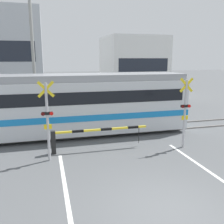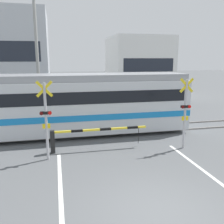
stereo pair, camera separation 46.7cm
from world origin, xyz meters
name	(u,v)px [view 1 (the left image)]	position (x,y,z in m)	size (l,w,h in m)	color
ground_plane	(167,211)	(0.00, 0.00, 0.00)	(160.00, 160.00, 0.00)	#56595B
rail_track_near	(106,135)	(0.00, 7.38, 0.04)	(50.00, 0.10, 0.08)	gray
rail_track_far	(101,128)	(0.00, 8.81, 0.04)	(50.00, 0.10, 0.08)	gray
road_stripe_left	(70,215)	(-2.71, 0.49, 0.00)	(0.14, 8.99, 0.01)	white
crossing_barrier_near	(82,135)	(-1.67, 5.29, 0.78)	(4.55, 0.20, 1.06)	black
crossing_barrier_far	(118,109)	(1.67, 10.71, 0.78)	(4.55, 0.20, 1.06)	black
crossing_signal_left	(47,118)	(-3.16, 4.56, 1.86)	(0.68, 0.15, 3.37)	#B2B2B7
crossing_signal_right	(185,110)	(3.16, 4.56, 1.86)	(0.68, 0.15, 3.37)	#B2B2B7
pedestrian	(81,101)	(-0.50, 13.90, 0.92)	(0.38, 0.22, 1.60)	#33384C
building_left_of_street	(4,57)	(-6.99, 21.24, 4.42)	(7.36, 6.58, 8.84)	#B2B7BC
building_right_of_street	(133,67)	(6.42, 21.24, 3.28)	(6.22, 6.58, 6.57)	white
utility_pole_streetside	(33,58)	(-3.91, 13.21, 4.27)	(0.22, 0.22, 8.54)	gray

